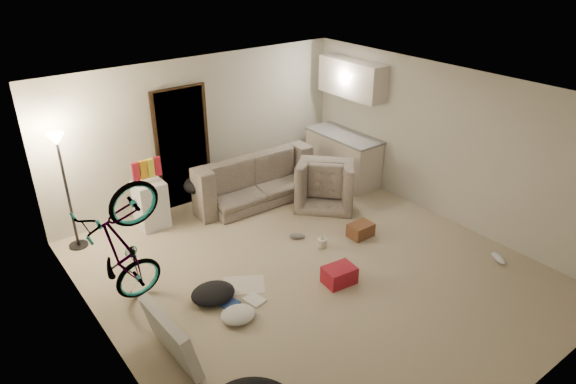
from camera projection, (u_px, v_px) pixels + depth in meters
floor at (311, 271)px, 7.22m from camera, size 5.50×6.00×0.02m
ceiling at (316, 96)px, 6.10m from camera, size 5.50×6.00×0.02m
wall_back at (201, 130)px, 8.80m from camera, size 5.50×0.02×2.50m
wall_front at (533, 311)px, 4.52m from camera, size 5.50×0.02×2.50m
wall_left at (103, 265)px, 5.16m from camera, size 0.02×6.00×2.50m
wall_right at (446, 145)px, 8.16m from camera, size 0.02×6.00×2.50m
doorway at (182, 148)px, 8.66m from camera, size 0.85×0.10×2.04m
door_trim at (183, 148)px, 8.64m from camera, size 0.97×0.04×2.10m
floor_lamp at (62, 167)px, 7.22m from camera, size 0.28×0.28×1.81m
kitchen_counter at (343, 158)px, 9.77m from camera, size 0.60×1.50×0.88m
counter_top at (344, 135)px, 9.56m from camera, size 0.64×1.54×0.04m
kitchen_uppers at (352, 78)px, 9.17m from camera, size 0.38×1.40×0.65m
sofa at (248, 181)px, 9.12m from camera, size 2.26×0.94×0.65m
armchair at (327, 184)px, 9.01m from camera, size 1.29×1.29×0.63m
bicycle at (128, 275)px, 6.32m from camera, size 1.82×0.85×1.03m
mini_fridge at (151, 204)px, 8.19m from camera, size 0.46×0.46×0.77m
snack_box_0 at (136, 172)px, 7.83m from camera, size 0.11×0.09×0.30m
snack_box_1 at (143, 170)px, 7.89m from camera, size 0.10×0.07×0.30m
snack_box_2 at (150, 168)px, 7.96m from camera, size 0.11×0.09×0.30m
snack_box_3 at (158, 166)px, 8.02m from camera, size 0.11×0.09×0.30m
sofa_drape at (200, 184)px, 8.51m from camera, size 0.62×0.54×0.28m
tv_box at (171, 337)px, 5.57m from camera, size 0.28×0.97×0.64m
drink_case_a at (361, 230)px, 8.01m from camera, size 0.38×0.27×0.22m
drink_case_b at (339, 275)px, 6.92m from camera, size 0.45×0.35×0.24m
juicer at (322, 242)px, 7.74m from camera, size 0.14×0.14×0.20m
newspaper at (244, 285)px, 6.92m from camera, size 0.69×0.64×0.01m
book_blue at (227, 302)px, 6.57m from camera, size 0.29×0.34×0.03m
book_white at (254, 300)px, 6.62m from camera, size 0.25×0.30×0.02m
shoe_0 at (241, 201)px, 9.03m from camera, size 0.29×0.25×0.10m
shoe_1 at (297, 236)px, 7.97m from camera, size 0.26×0.23×0.09m
shoe_4 at (498, 258)px, 7.41m from camera, size 0.22×0.31×0.11m
clothes_lump_a at (213, 293)px, 6.61m from camera, size 0.64×0.57×0.18m
clothes_lump_b at (267, 200)px, 9.00m from camera, size 0.57×0.53×0.15m
clothes_lump_c at (238, 315)px, 6.27m from camera, size 0.50×0.46×0.14m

